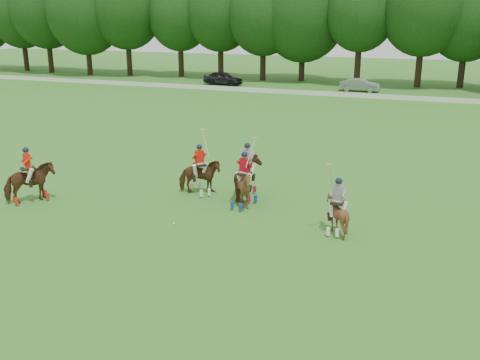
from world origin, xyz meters
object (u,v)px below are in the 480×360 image
(car_left, at_px, (223,78))
(polo_red_c, at_px, (244,187))
(polo_stripe_b, at_px, (337,214))
(polo_ball, at_px, (174,223))
(polo_stripe_a, at_px, (247,178))
(car_mid, at_px, (360,85))
(polo_red_a, at_px, (29,182))
(polo_red_b, at_px, (200,176))

(car_left, height_order, polo_red_c, polo_red_c)
(polo_red_c, height_order, polo_stripe_b, polo_red_c)
(polo_ball, bearing_deg, polo_stripe_a, 68.82)
(car_mid, xyz_separation_m, polo_ball, (-0.54, -40.40, -0.63))
(polo_red_a, bearing_deg, polo_red_c, 17.46)
(polo_red_c, xyz_separation_m, polo_ball, (-1.80, -2.85, -0.82))
(polo_red_b, bearing_deg, polo_stripe_a, 5.21)
(polo_red_b, height_order, polo_ball, polo_red_b)
(polo_red_b, distance_m, polo_stripe_b, 6.99)
(polo_stripe_a, distance_m, polo_ball, 4.30)
(polo_red_c, bearing_deg, polo_ball, -122.27)
(polo_red_c, bearing_deg, car_left, 114.17)
(car_left, distance_m, polo_stripe_a, 40.06)
(car_left, distance_m, polo_red_b, 39.40)
(polo_red_a, relative_size, polo_red_b, 0.86)
(car_mid, bearing_deg, polo_red_b, 177.72)
(polo_stripe_a, bearing_deg, polo_red_a, -155.66)
(polo_stripe_a, bearing_deg, car_left, 114.44)
(polo_red_a, relative_size, polo_stripe_a, 0.97)
(car_mid, bearing_deg, polo_red_a, 169.06)
(polo_red_a, distance_m, polo_ball, 7.00)
(car_left, distance_m, polo_red_c, 41.16)
(car_mid, height_order, polo_stripe_a, polo_stripe_a)
(polo_red_b, xyz_separation_m, polo_ball, (0.65, -3.73, -0.77))
(polo_stripe_a, xyz_separation_m, polo_stripe_b, (4.44, -2.48, -0.18))
(polo_red_b, height_order, polo_stripe_a, polo_red_b)
(car_mid, xyz_separation_m, polo_stripe_b, (5.42, -38.95, 0.07))
(car_left, relative_size, polo_red_c, 1.56)
(polo_red_c, bearing_deg, polo_stripe_a, 104.38)
(car_mid, relative_size, polo_stripe_a, 1.64)
(polo_red_c, height_order, polo_stripe_a, polo_red_c)
(polo_red_b, height_order, polo_red_c, polo_red_c)
(car_left, height_order, car_mid, car_left)
(car_mid, distance_m, polo_ball, 40.41)
(car_left, xyz_separation_m, car_mid, (15.60, 0.00, -0.10))
(car_mid, bearing_deg, polo_red_c, -178.50)
(polo_stripe_b, bearing_deg, polo_red_c, 161.40)
(polo_red_b, bearing_deg, car_left, 111.45)
(car_left, relative_size, polo_ball, 50.55)
(polo_red_b, bearing_deg, polo_red_c, -19.79)
(polo_red_a, bearing_deg, polo_stripe_a, 24.34)
(car_left, bearing_deg, car_mid, -86.70)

